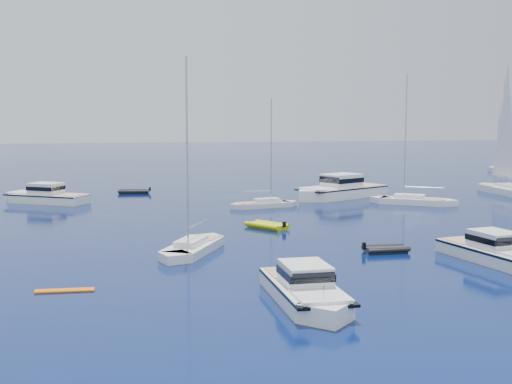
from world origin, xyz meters
The scene contains 14 objects.
ground centered at (0.00, 0.00, 0.00)m, with size 400.00×400.00×0.00m, color #08194E.
motor_cruiser_near centered at (-3.79, -5.16, 0.00)m, with size 2.94×9.60×2.52m, color silver, non-canonical shape.
motor_cruiser_right centered at (10.59, 1.70, 0.00)m, with size 2.95×9.65×2.53m, color silver, non-canonical shape.
motor_cruiser_far_l centered at (-21.15, 37.86, 0.00)m, with size 3.24×10.58×2.78m, color white, non-canonical shape.
motor_cruiser_distant centered at (11.35, 36.12, 0.00)m, with size 4.07×13.30×3.49m, color white, non-canonical shape.
sailboat_fore centered at (-8.11, 8.48, 0.00)m, with size 2.42×9.31×13.68m, color silver, non-canonical shape.
sailboat_mid_r centered at (17.26, 29.41, 0.00)m, with size 2.51×9.65×14.19m, color white, non-canonical shape.
sailboat_centre centered at (1.28, 29.98, 0.00)m, with size 2.02×7.78×11.43m, color silver, non-canonical shape.
sailboat_sails_r centered at (32.34, 36.08, 0.00)m, with size 3.16×12.15×17.86m, color silver, non-canonical shape.
sailboat_sails_far centered at (51.09, 68.63, 0.00)m, with size 2.82×10.84×15.93m, color silver, non-canonical shape.
tender_yellow centered at (-1.08, 17.36, 0.00)m, with size 2.07×3.81×0.95m, color #CAD20C, non-canonical shape.
tender_grey_near centered at (4.89, 6.01, 0.00)m, with size 1.78×3.16×0.95m, color black, non-canonical shape.
tender_grey_far centered at (-11.63, 45.20, 0.00)m, with size 2.10×3.86×0.95m, color black, non-canonical shape.
kayak_orange centered at (-15.84, -0.64, 0.00)m, with size 0.56×3.08×0.30m, color #DE610A, non-canonical shape.
Camera 1 is at (-12.50, -37.12, 9.33)m, focal length 47.51 mm.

